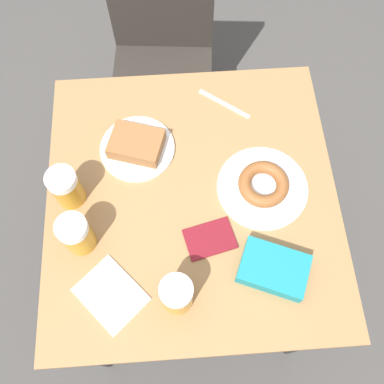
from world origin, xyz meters
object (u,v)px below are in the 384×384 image
(chair, at_px, (162,41))
(plate_with_donut, at_px, (263,186))
(fork, at_px, (224,104))
(blue_pouch, at_px, (273,269))
(passport_near_edge, at_px, (210,239))
(beer_mug_center, at_px, (177,295))
(napkin_folded, at_px, (111,294))
(plate_with_cake, at_px, (137,146))
(beer_mug_right, at_px, (76,234))
(beer_mug_left, at_px, (66,188))

(chair, bearing_deg, plate_with_donut, -65.55)
(fork, height_order, blue_pouch, blue_pouch)
(passport_near_edge, bearing_deg, beer_mug_center, -121.94)
(plate_with_donut, bearing_deg, napkin_folded, -147.61)
(chair, xyz_separation_m, plate_with_cake, (-0.08, -0.60, 0.24))
(beer_mug_right, height_order, fork, beer_mug_right)
(plate_with_cake, xyz_separation_m, plate_with_donut, (0.34, -0.15, -0.00))
(beer_mug_center, distance_m, blue_pouch, 0.25)
(plate_with_cake, distance_m, beer_mug_center, 0.44)
(chair, distance_m, fork, 0.55)
(beer_mug_right, height_order, blue_pouch, beer_mug_right)
(chair, xyz_separation_m, fork, (0.18, -0.47, 0.22))
(plate_with_donut, height_order, beer_mug_left, beer_mug_left)
(beer_mug_center, distance_m, beer_mug_right, 0.29)
(plate_with_cake, distance_m, blue_pouch, 0.50)
(chair, relative_size, beer_mug_left, 7.45)
(beer_mug_left, xyz_separation_m, napkin_folded, (0.11, -0.27, -0.06))
(fork, xyz_separation_m, passport_near_edge, (-0.08, -0.42, 0.00))
(passport_near_edge, bearing_deg, chair, 96.78)
(napkin_folded, relative_size, fork, 1.37)
(beer_mug_center, xyz_separation_m, passport_near_edge, (0.09, 0.15, -0.06))
(napkin_folded, height_order, blue_pouch, blue_pouch)
(plate_with_cake, xyz_separation_m, blue_pouch, (0.33, -0.38, 0.00))
(beer_mug_left, xyz_separation_m, passport_near_edge, (0.36, -0.15, -0.06))
(beer_mug_center, xyz_separation_m, beer_mug_right, (-0.24, 0.16, 0.00))
(plate_with_cake, bearing_deg, beer_mug_center, -78.02)
(beer_mug_center, distance_m, napkin_folded, 0.18)
(beer_mug_left, distance_m, blue_pouch, 0.57)
(beer_mug_center, height_order, napkin_folded, beer_mug_center)
(chair, bearing_deg, plate_with_cake, -92.12)
(blue_pouch, bearing_deg, plate_with_cake, 131.56)
(beer_mug_left, bearing_deg, blue_pouch, -25.03)
(plate_with_cake, xyz_separation_m, fork, (0.26, 0.14, -0.02))
(napkin_folded, xyz_separation_m, passport_near_edge, (0.26, 0.13, 0.00))
(beer_mug_left, xyz_separation_m, beer_mug_right, (0.03, -0.13, 0.00))
(napkin_folded, bearing_deg, plate_with_cake, 79.86)
(plate_with_donut, bearing_deg, blue_pouch, -91.43)
(plate_with_cake, height_order, passport_near_edge, plate_with_cake)
(beer_mug_right, relative_size, passport_near_edge, 0.86)
(beer_mug_right, distance_m, passport_near_edge, 0.34)
(beer_mug_center, distance_m, fork, 0.59)
(beer_mug_center, bearing_deg, plate_with_donut, 48.87)
(chair, bearing_deg, fork, -63.16)
(chair, relative_size, beer_mug_center, 7.45)
(plate_with_cake, relative_size, plate_with_donut, 0.85)
(napkin_folded, relative_size, passport_near_edge, 1.41)
(chair, height_order, fork, chair)
(beer_mug_left, distance_m, napkin_folded, 0.30)
(chair, xyz_separation_m, blue_pouch, (0.25, -0.98, 0.24))
(passport_near_edge, bearing_deg, plate_with_cake, 123.09)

